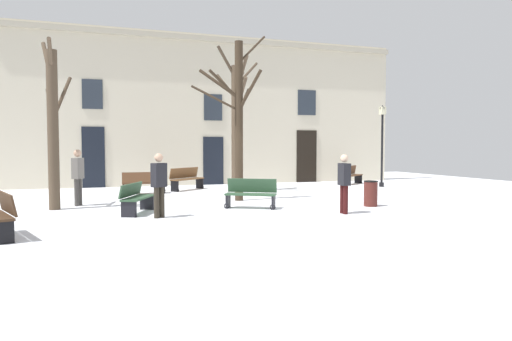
% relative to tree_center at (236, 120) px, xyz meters
% --- Properties ---
extents(ground_plane, '(31.65, 31.65, 0.00)m').
position_rel_tree_center_xyz_m(ground_plane, '(-0.19, -4.87, -2.94)').
color(ground_plane, white).
extents(building_facade, '(19.78, 0.60, 7.31)m').
position_rel_tree_center_xyz_m(building_facade, '(-0.19, 3.97, 0.77)').
color(building_facade, beige).
rests_on(building_facade, ground).
extents(tree_center, '(1.97, 1.79, 5.94)m').
position_rel_tree_center_xyz_m(tree_center, '(0.00, 0.00, 0.00)').
color(tree_center, '#4C3D2D').
rests_on(tree_center, ground).
extents(tree_near_facade, '(2.62, 1.42, 5.75)m').
position_rel_tree_center_xyz_m(tree_near_facade, '(-0.85, -3.15, -0.02)').
color(tree_near_facade, '#382B1E').
rests_on(tree_near_facade, ground).
extents(tree_left_of_center, '(0.91, 2.40, 5.08)m').
position_rel_tree_center_xyz_m(tree_left_of_center, '(-6.63, -3.61, -0.39)').
color(tree_left_of_center, '#4C3D2D').
rests_on(tree_left_of_center, ground).
extents(streetlamp, '(0.30, 0.30, 3.77)m').
position_rel_tree_center_xyz_m(streetlamp, '(7.02, 0.04, -0.64)').
color(streetlamp, black).
rests_on(streetlamp, ground).
extents(litter_bin, '(0.45, 0.45, 0.80)m').
position_rel_tree_center_xyz_m(litter_bin, '(2.65, -5.93, -2.54)').
color(litter_bin, '#4C1E19').
rests_on(litter_bin, ground).
extents(bench_far_corner, '(1.67, 1.56, 0.96)m').
position_rel_tree_center_xyz_m(bench_far_corner, '(-1.87, 1.28, -2.44)').
color(bench_far_corner, brown).
rests_on(bench_far_corner, ground).
extents(bench_back_to_back_left, '(1.72, 0.55, 0.87)m').
position_rel_tree_center_xyz_m(bench_back_to_back_left, '(-3.73, 0.22, -2.50)').
color(bench_back_to_back_left, '#51331E').
rests_on(bench_back_to_back_left, ground).
extents(bench_facing_shops, '(1.57, 1.17, 0.89)m').
position_rel_tree_center_xyz_m(bench_facing_shops, '(-1.03, -5.19, -2.50)').
color(bench_facing_shops, '#2D4C33').
rests_on(bench_facing_shops, ground).
extents(bench_back_to_back_right, '(1.54, 1.33, 0.92)m').
position_rel_tree_center_xyz_m(bench_back_to_back_right, '(6.48, 1.83, -2.48)').
color(bench_back_to_back_right, '#51331E').
rests_on(bench_back_to_back_right, ground).
extents(bench_by_litter_bin, '(1.09, 1.69, 0.84)m').
position_rel_tree_center_xyz_m(bench_by_litter_bin, '(-4.38, -5.19, -2.51)').
color(bench_by_litter_bin, '#2D4C33').
rests_on(bench_by_litter_bin, ground).
extents(person_strolling, '(0.44, 0.40, 1.68)m').
position_rel_tree_center_xyz_m(person_strolling, '(-3.88, -6.22, -2.01)').
color(person_strolling, '#2D271E').
rests_on(person_strolling, ground).
extents(person_by_shop_door, '(0.23, 0.39, 1.65)m').
position_rel_tree_center_xyz_m(person_by_shop_door, '(1.06, -7.09, -2.03)').
color(person_by_shop_door, '#350F0F').
rests_on(person_by_shop_door, ground).
extents(person_crossing_plaza, '(0.37, 0.44, 1.77)m').
position_rel_tree_center_xyz_m(person_crossing_plaza, '(-6.01, -2.90, -1.95)').
color(person_crossing_plaza, '#403D3A').
rests_on(person_crossing_plaza, ground).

